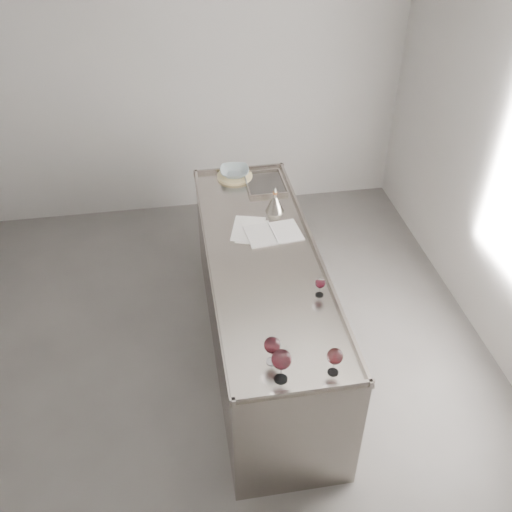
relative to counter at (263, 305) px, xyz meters
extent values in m
cube|color=#524F4D|center=(-0.50, -0.30, -0.48)|extent=(4.50, 5.00, 0.02)
cube|color=#A4A19F|center=(-0.50, 2.21, 0.93)|extent=(4.50, 0.02, 2.80)
cube|color=gray|center=(0.00, 0.00, -0.01)|extent=(0.75, 2.40, 0.92)
cube|color=gray|center=(0.00, 0.00, 0.46)|extent=(0.77, 2.42, 0.02)
cube|color=gray|center=(0.00, -1.19, 0.48)|extent=(0.77, 0.02, 0.03)
cube|color=gray|center=(0.00, 1.19, 0.48)|extent=(0.77, 0.02, 0.03)
cube|color=gray|center=(-0.37, 0.00, 0.48)|extent=(0.02, 2.42, 0.03)
cube|color=gray|center=(0.36, 0.00, 0.48)|extent=(0.02, 2.42, 0.03)
cube|color=#595654|center=(0.17, 0.92, 0.46)|extent=(0.30, 0.38, 0.01)
cylinder|color=white|center=(-0.10, -1.08, 0.47)|extent=(0.07, 0.07, 0.00)
cylinder|color=white|center=(-0.10, -1.08, 0.52)|extent=(0.01, 0.01, 0.10)
ellipsoid|color=white|center=(-0.10, -1.08, 0.62)|extent=(0.11, 0.11, 0.11)
cylinder|color=#36070D|center=(-0.10, -1.08, 0.60)|extent=(0.08, 0.08, 0.02)
cylinder|color=white|center=(-0.12, -0.95, 0.47)|extent=(0.06, 0.06, 0.00)
cylinder|color=white|center=(-0.12, -0.95, 0.51)|extent=(0.01, 0.01, 0.09)
ellipsoid|color=white|center=(-0.12, -0.95, 0.60)|extent=(0.09, 0.09, 0.10)
cylinder|color=#35070C|center=(-0.12, -0.95, 0.58)|extent=(0.07, 0.07, 0.02)
cylinder|color=white|center=(0.19, -1.08, 0.47)|extent=(0.06, 0.06, 0.00)
cylinder|color=white|center=(0.19, -1.08, 0.51)|extent=(0.01, 0.01, 0.08)
ellipsoid|color=white|center=(0.19, -1.08, 0.59)|extent=(0.09, 0.09, 0.09)
cylinder|color=#330709|center=(0.19, -1.08, 0.57)|extent=(0.06, 0.06, 0.02)
cylinder|color=white|center=(0.27, -0.46, 0.47)|extent=(0.05, 0.05, 0.00)
cylinder|color=white|center=(0.27, -0.46, 0.50)|extent=(0.01, 0.01, 0.07)
ellipsoid|color=white|center=(0.27, -0.46, 0.57)|extent=(0.07, 0.07, 0.07)
cylinder|color=#380710|center=(0.27, -0.46, 0.55)|extent=(0.05, 0.05, 0.01)
cube|color=silver|center=(0.01, 0.22, 0.47)|extent=(0.21, 0.29, 0.01)
cube|color=silver|center=(0.21, 0.24, 0.47)|extent=(0.21, 0.29, 0.01)
cylinder|color=white|center=(0.11, 0.23, 0.48)|extent=(0.04, 0.27, 0.01)
cube|color=silver|center=(-0.03, 0.28, 0.47)|extent=(0.29, 0.35, 0.00)
cube|color=silver|center=(-0.05, 0.32, 0.47)|extent=(0.30, 0.37, 0.00)
cylinder|color=beige|center=(-0.05, 1.08, 0.48)|extent=(0.30, 0.30, 0.02)
imported|color=#90A3A8|center=(-0.05, 1.08, 0.52)|extent=(0.26, 0.26, 0.06)
cone|color=#9E998D|center=(0.18, 0.52, 0.53)|extent=(0.14, 0.14, 0.12)
cylinder|color=#9E998D|center=(0.18, 0.52, 0.61)|extent=(0.03, 0.03, 0.03)
cylinder|color=#955429|center=(0.18, 0.52, 0.63)|extent=(0.03, 0.03, 0.02)
cone|color=#9E998D|center=(0.18, 0.52, 0.66)|extent=(0.02, 0.02, 0.04)
camera|label=1|loc=(-0.55, -3.03, 2.85)|focal=40.00mm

